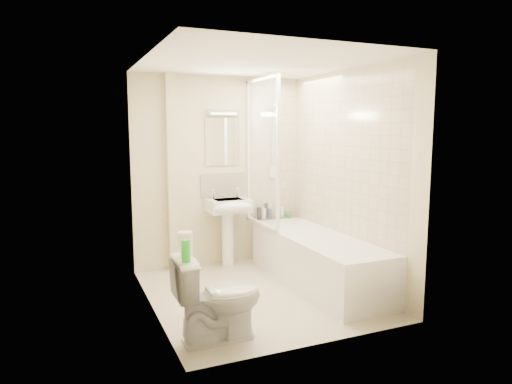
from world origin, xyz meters
name	(u,v)px	position (x,y,z in m)	size (l,w,h in m)	color
floor	(258,294)	(0.00, 0.00, 0.00)	(2.50, 2.50, 0.00)	beige
wall_back	(219,172)	(0.00, 1.25, 1.20)	(2.20, 0.02, 2.40)	beige
wall_left	(150,187)	(-1.10, 0.00, 1.20)	(0.02, 2.50, 2.40)	beige
wall_right	(347,178)	(1.10, 0.00, 1.20)	(0.02, 2.50, 2.40)	beige
ceiling	(258,62)	(0.00, 0.00, 2.40)	(2.20, 2.50, 0.02)	white
tile_back	(272,153)	(0.75, 1.24, 1.42)	(0.70, 0.01, 1.75)	beige
tile_right	(345,157)	(1.09, 0.03, 1.42)	(0.01, 2.10, 1.75)	beige
pipe_boxing	(172,174)	(-0.62, 1.19, 1.20)	(0.12, 0.12, 2.40)	beige
splashback	(223,185)	(0.05, 1.24, 1.03)	(0.60, 0.01, 0.30)	beige
mirror	(223,142)	(0.05, 1.24, 1.58)	(0.46, 0.01, 0.60)	white
strip_light	(223,112)	(0.05, 1.22, 1.95)	(0.42, 0.07, 0.07)	silver
bathtub	(317,259)	(0.75, 0.03, 0.29)	(0.70, 2.10, 0.55)	white
shower_screen	(262,153)	(0.40, 0.80, 1.45)	(0.04, 0.92, 1.80)	white
shower_fixture	(274,144)	(0.75, 1.19, 1.55)	(0.10, 0.16, 0.99)	white
pedestal_sink	(229,213)	(0.05, 1.01, 0.70)	(0.51, 0.48, 0.99)	white
bottle_black_a	(259,214)	(0.52, 1.16, 0.63)	(0.06, 0.06, 0.16)	black
bottle_white_a	(264,214)	(0.59, 1.16, 0.63)	(0.06, 0.06, 0.15)	white
bottle_black_b	(266,211)	(0.62, 1.16, 0.66)	(0.05, 0.05, 0.21)	black
bottle_blue	(270,214)	(0.68, 1.16, 0.62)	(0.05, 0.05, 0.13)	navy
bottle_cream	(278,213)	(0.79, 1.16, 0.62)	(0.06, 0.06, 0.14)	beige
bottle_white_b	(282,212)	(0.85, 1.16, 0.63)	(0.06, 0.06, 0.15)	silver
bottle_green	(288,214)	(0.96, 1.16, 0.59)	(0.06, 0.06, 0.08)	green
toilet	(218,297)	(-0.72, -0.85, 0.37)	(0.72, 0.41, 0.73)	white
toilet_roll_lower	(187,249)	(-0.96, -0.78, 0.78)	(0.10, 0.10, 0.10)	white
toilet_roll_upper	(185,238)	(-0.98, -0.80, 0.88)	(0.12, 0.12, 0.09)	white
green_bottle	(186,251)	(-1.01, -0.97, 0.82)	(0.07, 0.07, 0.17)	green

